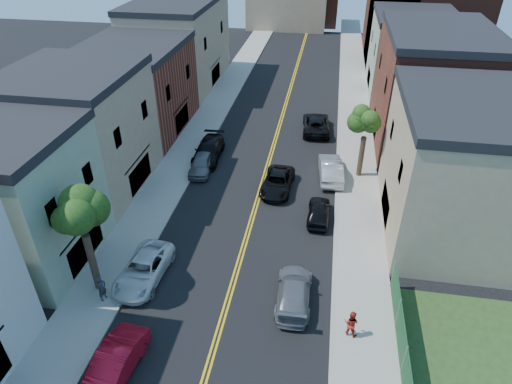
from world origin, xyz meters
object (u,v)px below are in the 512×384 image
at_px(silver_car_right, 331,169).
at_px(grey_car_right, 294,292).
at_px(red_sedan, 113,366).
at_px(grey_car_left, 202,163).
at_px(black_car_right, 319,211).
at_px(pedestrian_left, 102,288).
at_px(dark_car_right_far, 316,124).
at_px(black_car_left, 208,150).
at_px(black_suv_lane, 277,182).
at_px(pedestrian_right, 351,323).
at_px(white_pickup, 144,269).

bearing_deg(silver_car_right, grey_car_right, 77.42).
bearing_deg(grey_car_right, red_sedan, 36.71).
xyz_separation_m(grey_car_left, silver_car_right, (11.00, 0.70, 0.11)).
distance_m(black_car_right, pedestrian_left, 15.69).
bearing_deg(black_car_right, dark_car_right_far, -85.53).
bearing_deg(black_car_right, silver_car_right, -95.77).
distance_m(grey_car_left, black_car_left, 2.32).
relative_size(silver_car_right, black_suv_lane, 1.04).
xyz_separation_m(silver_car_right, pedestrian_right, (1.52, -16.34, 0.12)).
height_order(black_car_left, black_car_right, black_car_left).
relative_size(grey_car_left, black_suv_lane, 0.88).
distance_m(red_sedan, black_car_left, 22.41).
bearing_deg(red_sedan, pedestrian_right, 26.99).
bearing_deg(grey_car_left, black_car_right, -30.72).
height_order(red_sedan, silver_car_right, silver_car_right).
height_order(pedestrian_left, pedestrian_right, pedestrian_left).
distance_m(grey_car_right, pedestrian_right, 3.80).
xyz_separation_m(silver_car_right, black_suv_lane, (-4.17, -2.58, -0.16)).
bearing_deg(silver_car_right, black_car_left, -14.18).
xyz_separation_m(white_pickup, pedestrian_right, (12.52, -2.31, 0.25)).
xyz_separation_m(pedestrian_left, pedestrian_right, (14.16, -0.13, -0.02)).
distance_m(white_pickup, black_car_right, 13.05).
distance_m(black_car_left, pedestrian_left, 17.90).
bearing_deg(silver_car_right, black_suv_lane, 25.94).
bearing_deg(pedestrian_right, silver_car_right, -65.18).
bearing_deg(red_sedan, grey_car_right, 43.94).
height_order(black_car_left, pedestrian_left, pedestrian_left).
relative_size(white_pickup, dark_car_right_far, 0.92).
xyz_separation_m(silver_car_right, dark_car_right_far, (-1.70, 9.02, -0.06)).
height_order(grey_car_left, pedestrian_right, pedestrian_right).
relative_size(white_pickup, grey_car_left, 1.19).
bearing_deg(black_car_right, white_pickup, 38.25).
xyz_separation_m(grey_car_right, silver_car_right, (1.70, 14.33, 0.14)).
height_order(grey_car_right, silver_car_right, silver_car_right).
height_order(black_car_left, black_suv_lane, black_car_left).
height_order(black_car_right, pedestrian_right, pedestrian_right).
bearing_deg(silver_car_right, white_pickup, 46.09).
height_order(white_pickup, black_car_left, black_car_left).
xyz_separation_m(black_car_right, pedestrian_left, (-11.96, -10.15, 0.31)).
relative_size(red_sedan, black_car_left, 0.86).
relative_size(black_car_left, grey_car_right, 1.13).
relative_size(dark_car_right_far, pedestrian_right, 3.45).
bearing_deg(pedestrian_left, grey_car_left, 7.97).
xyz_separation_m(black_car_left, black_car_right, (10.33, -7.67, -0.12)).
height_order(grey_car_left, black_suv_lane, grey_car_left).
bearing_deg(red_sedan, pedestrian_left, 126.90).
xyz_separation_m(red_sedan, black_car_right, (9.22, 14.71, -0.11)).
height_order(black_car_left, dark_car_right_far, black_car_left).
height_order(silver_car_right, pedestrian_left, pedestrian_left).
distance_m(black_car_left, grey_car_right, 18.46).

